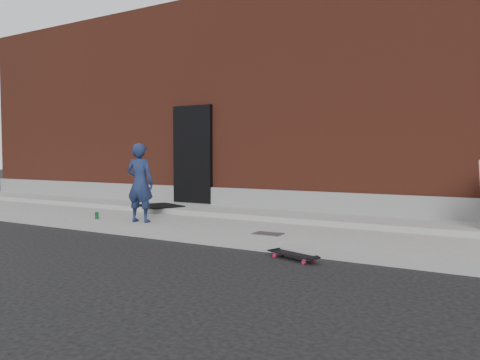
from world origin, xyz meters
The scene contains 9 objects.
ground centered at (0.00, 0.00, 0.00)m, with size 80.00×80.00×0.00m, color black.
sidewalk centered at (0.00, 1.50, 0.07)m, with size 20.00×3.00×0.15m, color gray.
apron centered at (0.00, 2.40, 0.20)m, with size 20.00×1.20×0.10m, color gray.
building centered at (0.00, 6.99, 2.50)m, with size 20.00×8.10×5.00m.
child centered at (-2.06, 0.59, 0.87)m, with size 0.53×0.35×1.45m, color #1A2549.
skateboard centered at (1.37, -0.26, 0.07)m, with size 0.77×0.43×0.08m.
soda_can centered at (-3.05, 0.45, 0.22)m, with size 0.07×0.07×0.14m, color #177437.
doormat centered at (-2.90, 2.11, 0.26)m, with size 0.95×0.77×0.03m, color black.
utility_plate centered at (0.57, 0.59, 0.16)m, with size 0.45×0.29×0.01m, color #4F4F54.
Camera 1 is at (3.85, -5.85, 1.37)m, focal length 35.00 mm.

